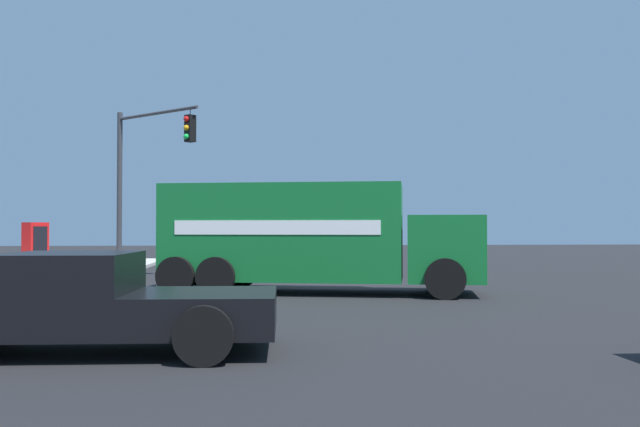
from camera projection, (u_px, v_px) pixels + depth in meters
ground_plane at (324, 289)px, 19.37m from camera, size 100.00×100.00×0.00m
sidewalk_corner_far at (31, 266)px, 30.12m from camera, size 10.48×10.48×0.14m
delivery_truck at (310, 236)px, 18.14m from camera, size 4.43×8.64×2.88m
traffic_light_primary at (142, 164)px, 25.42m from camera, size 3.09×3.35×6.06m
pickup_black at (84, 300)px, 9.41m from camera, size 2.41×5.27×1.38m
vending_machine_red at (35, 243)px, 30.60m from camera, size 1.17×1.15×1.85m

